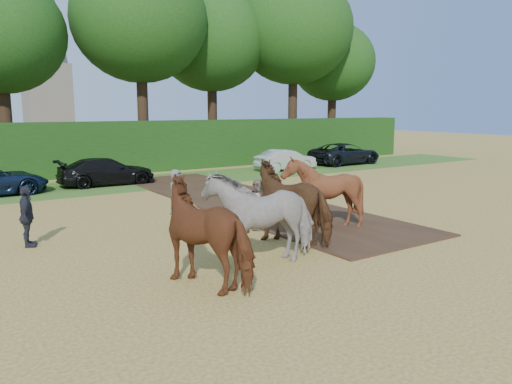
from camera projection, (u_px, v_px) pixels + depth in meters
name	position (u px, v px, depth m)	size (l,w,h in m)	color
ground	(332.00, 244.00, 13.88)	(120.00, 120.00, 0.00)	gold
earth_strip	(243.00, 200.00, 20.43)	(4.50, 17.00, 0.05)	#472D1C
grass_verge	(144.00, 182.00, 25.34)	(50.00, 5.00, 0.03)	#38601E
hedgerow	(114.00, 148.00, 28.78)	(46.00, 1.60, 3.00)	#14380F
spectator_near	(259.00, 204.00, 15.51)	(0.77, 0.60, 1.59)	#B7A890
spectator_far	(27.00, 217.00, 13.46)	(0.99, 0.41, 1.68)	#23242F
plough_team	(276.00, 208.00, 13.15)	(7.59, 6.47, 2.28)	maroon
parked_cars	(150.00, 168.00, 25.60)	(35.91, 2.98, 1.44)	silver
treeline	(62.00, 18.00, 29.22)	(48.70, 10.60, 14.21)	#382616
church	(42.00, 23.00, 58.83)	(5.20, 5.20, 27.00)	slate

